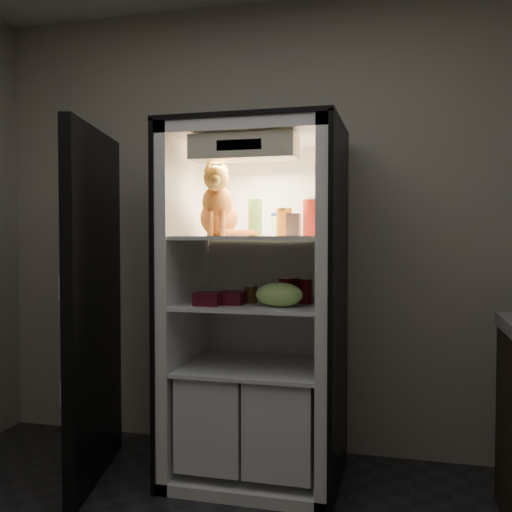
{
  "coord_description": "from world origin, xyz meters",
  "views": [
    {
      "loc": [
        0.75,
        -1.57,
        1.29
      ],
      "look_at": [
        0.01,
        1.32,
        1.19
      ],
      "focal_mm": 40.0,
      "sensor_mm": 36.0,
      "label": 1
    }
  ],
  "objects_px": {
    "mayo_tub": "(279,225)",
    "berry_box_right": "(231,298)",
    "parmesan_shaker": "(255,218)",
    "soda_can_b": "(305,291)",
    "pepper_jar": "(314,216)",
    "tabby_cat": "(218,209)",
    "soda_can_a": "(297,290)",
    "salsa_jar": "(284,222)",
    "condiment_jar": "(251,293)",
    "berry_box_left": "(209,299)",
    "refrigerator": "(258,329)",
    "grape_bag": "(279,295)",
    "cream_carton": "(294,225)",
    "soda_can_c": "(286,291)"
  },
  "relations": [
    {
      "from": "soda_can_a",
      "to": "grape_bag",
      "type": "distance_m",
      "value": 0.2
    },
    {
      "from": "condiment_jar",
      "to": "grape_bag",
      "type": "bearing_deg",
      "value": -37.35
    },
    {
      "from": "soda_can_a",
      "to": "salsa_jar",
      "type": "bearing_deg",
      "value": -141.19
    },
    {
      "from": "soda_can_c",
      "to": "berry_box_left",
      "type": "xyz_separation_m",
      "value": [
        -0.37,
        -0.15,
        -0.04
      ]
    },
    {
      "from": "pepper_jar",
      "to": "condiment_jar",
      "type": "distance_m",
      "value": 0.52
    },
    {
      "from": "refrigerator",
      "to": "pepper_jar",
      "type": "height_order",
      "value": "refrigerator"
    },
    {
      "from": "refrigerator",
      "to": "mayo_tub",
      "type": "relative_size",
      "value": 15.01
    },
    {
      "from": "mayo_tub",
      "to": "berry_box_right",
      "type": "distance_m",
      "value": 0.51
    },
    {
      "from": "condiment_jar",
      "to": "berry_box_left",
      "type": "distance_m",
      "value": 0.25
    },
    {
      "from": "soda_can_c",
      "to": "mayo_tub",
      "type": "bearing_deg",
      "value": 111.92
    },
    {
      "from": "parmesan_shaker",
      "to": "berry_box_right",
      "type": "height_order",
      "value": "parmesan_shaker"
    },
    {
      "from": "parmesan_shaker",
      "to": "salsa_jar",
      "type": "xyz_separation_m",
      "value": [
        0.16,
        -0.02,
        -0.03
      ]
    },
    {
      "from": "mayo_tub",
      "to": "soda_can_a",
      "type": "distance_m",
      "value": 0.38
    },
    {
      "from": "soda_can_c",
      "to": "condiment_jar",
      "type": "bearing_deg",
      "value": 172.18
    },
    {
      "from": "mayo_tub",
      "to": "soda_can_a",
      "type": "bearing_deg",
      "value": -43.08
    },
    {
      "from": "cream_carton",
      "to": "soda_can_a",
      "type": "xyz_separation_m",
      "value": [
        -0.03,
        0.25,
        -0.34
      ]
    },
    {
      "from": "tabby_cat",
      "to": "parmesan_shaker",
      "type": "height_order",
      "value": "tabby_cat"
    },
    {
      "from": "salsa_jar",
      "to": "mayo_tub",
      "type": "bearing_deg",
      "value": 110.96
    },
    {
      "from": "pepper_jar",
      "to": "soda_can_a",
      "type": "relative_size",
      "value": 1.52
    },
    {
      "from": "parmesan_shaker",
      "to": "soda_can_b",
      "type": "distance_m",
      "value": 0.47
    },
    {
      "from": "tabby_cat",
      "to": "grape_bag",
      "type": "distance_m",
      "value": 0.57
    },
    {
      "from": "refrigerator",
      "to": "tabby_cat",
      "type": "relative_size",
      "value": 4.85
    },
    {
      "from": "soda_can_a",
      "to": "berry_box_right",
      "type": "relative_size",
      "value": 1.02
    },
    {
      "from": "salsa_jar",
      "to": "berry_box_right",
      "type": "height_order",
      "value": "salsa_jar"
    },
    {
      "from": "parmesan_shaker",
      "to": "mayo_tub",
      "type": "xyz_separation_m",
      "value": [
        0.1,
        0.14,
        -0.04
      ]
    },
    {
      "from": "soda_can_c",
      "to": "condiment_jar",
      "type": "distance_m",
      "value": 0.2
    },
    {
      "from": "soda_can_a",
      "to": "parmesan_shaker",
      "type": "bearing_deg",
      "value": -173.73
    },
    {
      "from": "berry_box_left",
      "to": "berry_box_right",
      "type": "xyz_separation_m",
      "value": [
        0.1,
        0.07,
        0.0
      ]
    },
    {
      "from": "condiment_jar",
      "to": "soda_can_b",
      "type": "bearing_deg",
      "value": 5.71
    },
    {
      "from": "berry_box_right",
      "to": "parmesan_shaker",
      "type": "bearing_deg",
      "value": 56.56
    },
    {
      "from": "pepper_jar",
      "to": "condiment_jar",
      "type": "relative_size",
      "value": 2.12
    },
    {
      "from": "refrigerator",
      "to": "soda_can_c",
      "type": "bearing_deg",
      "value": -26.64
    },
    {
      "from": "grape_bag",
      "to": "cream_carton",
      "type": "bearing_deg",
      "value": -31.83
    },
    {
      "from": "soda_can_a",
      "to": "grape_bag",
      "type": "height_order",
      "value": "soda_can_a"
    },
    {
      "from": "refrigerator",
      "to": "soda_can_b",
      "type": "bearing_deg",
      "value": -6.72
    },
    {
      "from": "parmesan_shaker",
      "to": "pepper_jar",
      "type": "distance_m",
      "value": 0.31
    },
    {
      "from": "mayo_tub",
      "to": "pepper_jar",
      "type": "relative_size",
      "value": 0.62
    },
    {
      "from": "mayo_tub",
      "to": "salsa_jar",
      "type": "relative_size",
      "value": 0.87
    },
    {
      "from": "mayo_tub",
      "to": "berry_box_right",
      "type": "relative_size",
      "value": 0.96
    },
    {
      "from": "tabby_cat",
      "to": "soda_can_a",
      "type": "bearing_deg",
      "value": 0.54
    },
    {
      "from": "tabby_cat",
      "to": "berry_box_left",
      "type": "distance_m",
      "value": 0.48
    },
    {
      "from": "berry_box_left",
      "to": "soda_can_b",
      "type": "bearing_deg",
      "value": 23.86
    },
    {
      "from": "condiment_jar",
      "to": "berry_box_left",
      "type": "relative_size",
      "value": 0.74
    },
    {
      "from": "tabby_cat",
      "to": "salsa_jar",
      "type": "xyz_separation_m",
      "value": [
        0.34,
        0.05,
        -0.07
      ]
    },
    {
      "from": "tabby_cat",
      "to": "berry_box_left",
      "type": "relative_size",
      "value": 3.0
    },
    {
      "from": "mayo_tub",
      "to": "berry_box_left",
      "type": "bearing_deg",
      "value": -130.04
    },
    {
      "from": "parmesan_shaker",
      "to": "berry_box_right",
      "type": "xyz_separation_m",
      "value": [
        -0.09,
        -0.14,
        -0.42
      ]
    },
    {
      "from": "parmesan_shaker",
      "to": "soda_can_a",
      "type": "bearing_deg",
      "value": 6.27
    },
    {
      "from": "soda_can_c",
      "to": "pepper_jar",
      "type": "bearing_deg",
      "value": 24.26
    },
    {
      "from": "berry_box_right",
      "to": "pepper_jar",
      "type": "bearing_deg",
      "value": 19.01
    }
  ]
}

